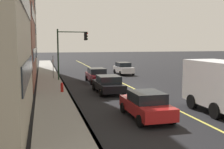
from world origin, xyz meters
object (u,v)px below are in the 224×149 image
object	(u,v)px
car_maroon	(97,75)
car_black	(108,84)
car_red	(146,105)
car_white	(123,68)
fire_hydrant	(62,88)
traffic_light_mast	(70,46)
street_sign_post	(53,66)

from	to	relation	value
car_maroon	car_black	xyz separation A→B (m)	(-6.16, 0.30, -0.03)
car_red	car_maroon	bearing A→B (deg)	-0.51
car_red	car_white	xyz separation A→B (m)	(20.43, -5.03, 0.06)
car_white	fire_hydrant	distance (m)	14.92
car_black	traffic_light_mast	distance (m)	9.07
car_red	street_sign_post	bearing A→B (deg)	13.62
car_black	traffic_light_mast	world-z (taller)	traffic_light_mast
traffic_light_mast	street_sign_post	bearing A→B (deg)	53.03
car_black	street_sign_post	bearing A→B (deg)	23.04
car_white	traffic_light_mast	xyz separation A→B (m)	(-4.31, 7.50, 3.01)
car_white	car_black	bearing A→B (deg)	157.45
car_red	car_black	distance (m)	7.91
car_white	car_black	world-z (taller)	car_white
fire_hydrant	car_white	bearing A→B (deg)	-36.87
street_sign_post	fire_hydrant	world-z (taller)	street_sign_post
traffic_light_mast	fire_hydrant	bearing A→B (deg)	169.22
street_sign_post	car_white	bearing A→B (deg)	-72.07
car_white	car_black	distance (m)	13.56
car_maroon	car_black	distance (m)	6.17
car_red	street_sign_post	xyz separation A→B (m)	(17.43, 4.22, 0.84)
car_maroon	traffic_light_mast	size ratio (longest dim) A/B	0.82
traffic_light_mast	street_sign_post	world-z (taller)	traffic_light_mast
car_white	traffic_light_mast	size ratio (longest dim) A/B	0.74
car_red	car_white	bearing A→B (deg)	-13.83
car_red	traffic_light_mast	size ratio (longest dim) A/B	0.76
car_maroon	traffic_light_mast	xyz separation A→B (m)	(2.04, 2.59, 3.06)
car_red	street_sign_post	world-z (taller)	street_sign_post
car_black	street_sign_post	size ratio (longest dim) A/B	1.66
car_red	traffic_light_mast	xyz separation A→B (m)	(16.11, 2.47, 3.07)
car_white	traffic_light_mast	world-z (taller)	traffic_light_mast
car_white	car_red	bearing A→B (deg)	166.17
car_red	traffic_light_mast	bearing A→B (deg)	8.71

